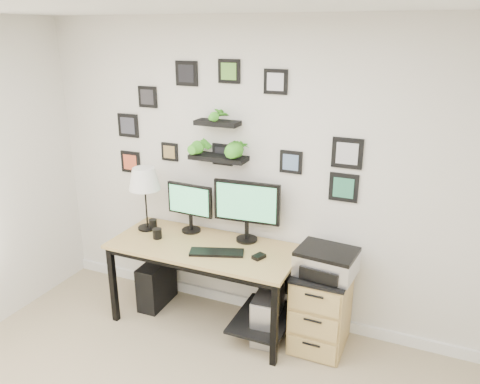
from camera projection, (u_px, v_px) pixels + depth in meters
The scene contains 14 objects.
room at pixel (253, 304), 4.38m from camera, with size 4.00×4.00×4.00m.
desk at pixel (210, 257), 4.02m from camera, with size 1.60×0.70×0.75m.
monitor_left at pixel (190, 204), 4.15m from camera, with size 0.44×0.18×0.45m.
monitor_right at pixel (247, 206), 3.94m from camera, with size 0.58×0.20×0.54m.
keyboard at pixel (217, 252), 3.81m from camera, with size 0.44×0.14×0.02m, color black.
mouse at pixel (259, 257), 3.73m from camera, with size 0.07×0.10×0.03m, color black.
table_lamp at pixel (144, 180), 4.14m from camera, with size 0.28×0.28×0.58m.
mug at pixel (157, 234), 4.08m from camera, with size 0.08×0.08×0.09m, color black.
pen_cup at pixel (153, 224), 4.27m from camera, with size 0.07×0.07×0.09m, color black.
pc_tower_black at pixel (157, 283), 4.41m from camera, with size 0.19×0.43×0.43m, color black.
pc_tower_grey at pixel (267, 315), 3.93m from camera, with size 0.22×0.44×0.42m.
file_cabinet at pixel (321, 308), 3.80m from camera, with size 0.43×0.53×0.67m.
printer at pixel (326, 262), 3.63m from camera, with size 0.48×0.40×0.20m.
wall_decor at pixel (221, 135), 3.91m from camera, with size 2.26×0.18×1.07m.
Camera 1 is at (1.39, -1.54, 2.48)m, focal length 35.00 mm.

